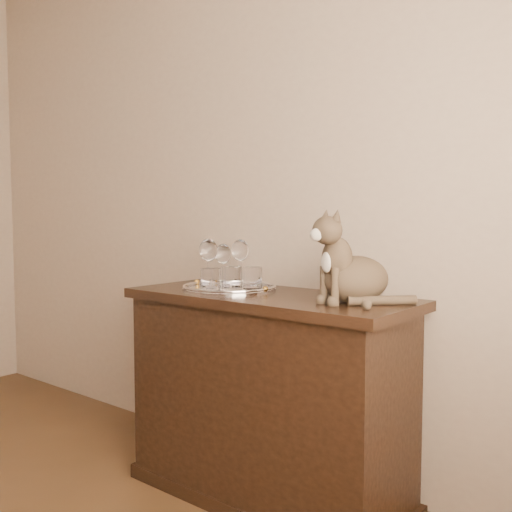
{
  "coord_description": "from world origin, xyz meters",
  "views": [
    {
      "loc": [
        2.0,
        0.13,
        1.16
      ],
      "look_at": [
        0.53,
        1.95,
        1.0
      ],
      "focal_mm": 40.0,
      "sensor_mm": 36.0,
      "label": 1
    }
  ],
  "objects_px": {
    "wine_glass_b": "(240,262)",
    "cat": "(355,256)",
    "tray": "(229,289)",
    "wine_glass_c": "(208,263)",
    "tumbler_a": "(231,279)",
    "sideboard": "(268,397)",
    "tumbler_c": "(252,278)",
    "wine_glass_d": "(223,265)",
    "tumbler_b": "(210,279)"
  },
  "relations": [
    {
      "from": "wine_glass_d",
      "to": "tumbler_b",
      "type": "height_order",
      "value": "wine_glass_d"
    },
    {
      "from": "wine_glass_b",
      "to": "wine_glass_d",
      "type": "xyz_separation_m",
      "value": [
        -0.04,
        -0.06,
        -0.01
      ]
    },
    {
      "from": "wine_glass_c",
      "to": "wine_glass_b",
      "type": "bearing_deg",
      "value": 54.39
    },
    {
      "from": "tumbler_b",
      "to": "cat",
      "type": "relative_size",
      "value": 0.27
    },
    {
      "from": "wine_glass_d",
      "to": "cat",
      "type": "height_order",
      "value": "cat"
    },
    {
      "from": "wine_glass_b",
      "to": "tumbler_a",
      "type": "bearing_deg",
      "value": -61.95
    },
    {
      "from": "sideboard",
      "to": "tray",
      "type": "xyz_separation_m",
      "value": [
        -0.21,
        0.0,
        0.43
      ]
    },
    {
      "from": "tumbler_a",
      "to": "tray",
      "type": "bearing_deg",
      "value": 135.78
    },
    {
      "from": "sideboard",
      "to": "tumbler_b",
      "type": "height_order",
      "value": "tumbler_b"
    },
    {
      "from": "wine_glass_b",
      "to": "tumbler_c",
      "type": "xyz_separation_m",
      "value": [
        0.11,
        -0.05,
        -0.06
      ]
    },
    {
      "from": "wine_glass_d",
      "to": "tumbler_b",
      "type": "relative_size",
      "value": 2.03
    },
    {
      "from": "wine_glass_d",
      "to": "tumbler_c",
      "type": "relative_size",
      "value": 2.01
    },
    {
      "from": "tumbler_a",
      "to": "sideboard",
      "type": "bearing_deg",
      "value": 23.77
    },
    {
      "from": "tumbler_a",
      "to": "cat",
      "type": "relative_size",
      "value": 0.29
    },
    {
      "from": "tumbler_a",
      "to": "tumbler_c",
      "type": "distance_m",
      "value": 0.1
    },
    {
      "from": "wine_glass_d",
      "to": "tumbler_a",
      "type": "distance_m",
      "value": 0.16
    },
    {
      "from": "tumbler_c",
      "to": "tumbler_b",
      "type": "bearing_deg",
      "value": -122.67
    },
    {
      "from": "tray",
      "to": "tumbler_a",
      "type": "distance_m",
      "value": 0.11
    },
    {
      "from": "wine_glass_c",
      "to": "tumbler_b",
      "type": "distance_m",
      "value": 0.14
    },
    {
      "from": "tray",
      "to": "cat",
      "type": "bearing_deg",
      "value": 2.06
    },
    {
      "from": "tumbler_c",
      "to": "tray",
      "type": "bearing_deg",
      "value": -162.01
    },
    {
      "from": "sideboard",
      "to": "tray",
      "type": "bearing_deg",
      "value": 178.72
    },
    {
      "from": "wine_glass_d",
      "to": "tray",
      "type": "bearing_deg",
      "value": -21.72
    },
    {
      "from": "wine_glass_b",
      "to": "wine_glass_c",
      "type": "bearing_deg",
      "value": -125.61
    },
    {
      "from": "tray",
      "to": "wine_glass_c",
      "type": "height_order",
      "value": "wine_glass_c"
    },
    {
      "from": "tray",
      "to": "wine_glass_b",
      "type": "height_order",
      "value": "wine_glass_b"
    },
    {
      "from": "wine_glass_b",
      "to": "cat",
      "type": "height_order",
      "value": "cat"
    },
    {
      "from": "wine_glass_d",
      "to": "tumbler_a",
      "type": "relative_size",
      "value": 1.89
    },
    {
      "from": "sideboard",
      "to": "cat",
      "type": "relative_size",
      "value": 3.54
    },
    {
      "from": "wine_glass_d",
      "to": "tumbler_a",
      "type": "height_order",
      "value": "wine_glass_d"
    },
    {
      "from": "tray",
      "to": "tumbler_b",
      "type": "distance_m",
      "value": 0.13
    },
    {
      "from": "tumbler_a",
      "to": "tumbler_b",
      "type": "bearing_deg",
      "value": -141.9
    },
    {
      "from": "wine_glass_b",
      "to": "wine_glass_d",
      "type": "relative_size",
      "value": 1.1
    },
    {
      "from": "sideboard",
      "to": "tray",
      "type": "distance_m",
      "value": 0.48
    },
    {
      "from": "wine_glass_b",
      "to": "wine_glass_c",
      "type": "xyz_separation_m",
      "value": [
        -0.08,
        -0.12,
        0.0
      ]
    },
    {
      "from": "wine_glass_b",
      "to": "wine_glass_c",
      "type": "distance_m",
      "value": 0.14
    },
    {
      "from": "tumbler_a",
      "to": "tumbler_b",
      "type": "distance_m",
      "value": 0.09
    },
    {
      "from": "wine_glass_b",
      "to": "tumbler_c",
      "type": "height_order",
      "value": "wine_glass_b"
    },
    {
      "from": "tumbler_a",
      "to": "tumbler_c",
      "type": "height_order",
      "value": "tumbler_a"
    },
    {
      "from": "wine_glass_c",
      "to": "tumbler_c",
      "type": "xyz_separation_m",
      "value": [
        0.2,
        0.06,
        -0.06
      ]
    },
    {
      "from": "tray",
      "to": "tumbler_a",
      "type": "xyz_separation_m",
      "value": [
        0.07,
        -0.07,
        0.05
      ]
    },
    {
      "from": "wine_glass_c",
      "to": "tumbler_c",
      "type": "bearing_deg",
      "value": 17.81
    },
    {
      "from": "wine_glass_d",
      "to": "tumbler_c",
      "type": "xyz_separation_m",
      "value": [
        0.16,
        0.01,
        -0.05
      ]
    },
    {
      "from": "wine_glass_c",
      "to": "tumbler_a",
      "type": "xyz_separation_m",
      "value": [
        0.16,
        -0.04,
        -0.06
      ]
    },
    {
      "from": "wine_glass_b",
      "to": "tumbler_a",
      "type": "xyz_separation_m",
      "value": [
        0.08,
        -0.15,
        -0.05
      ]
    },
    {
      "from": "tray",
      "to": "tumbler_b",
      "type": "relative_size",
      "value": 4.38
    },
    {
      "from": "tumbler_b",
      "to": "wine_glass_d",
      "type": "bearing_deg",
      "value": 112.33
    },
    {
      "from": "tumbler_b",
      "to": "cat",
      "type": "distance_m",
      "value": 0.62
    },
    {
      "from": "tumbler_a",
      "to": "tumbler_b",
      "type": "height_order",
      "value": "tumbler_a"
    },
    {
      "from": "wine_glass_c",
      "to": "wine_glass_d",
      "type": "xyz_separation_m",
      "value": [
        0.04,
        0.05,
        -0.01
      ]
    }
  ]
}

